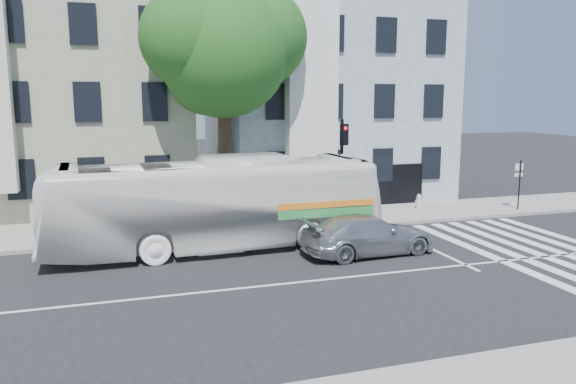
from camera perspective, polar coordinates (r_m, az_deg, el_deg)
name	(u,v)px	position (r m, az deg, el deg)	size (l,w,h in m)	color
ground	(282,284)	(17.25, -0.62, -9.34)	(120.00, 120.00, 0.00)	black
sidewalk_far	(229,225)	(24.70, -6.06, -3.37)	(80.00, 4.00, 0.15)	gray
building_left	(61,99)	(30.69, -22.06, 8.73)	(12.00, 10.00, 11.00)	gray
building_right	(322,99)	(32.78, 3.47, 9.42)	(12.00, 10.00, 11.00)	#85949F
street_tree	(223,44)	(24.91, -6.60, 14.69)	(7.30, 5.90, 11.10)	#2D2116
bus	(216,204)	(20.84, -7.33, -1.20)	(12.36, 2.89, 3.44)	white
sedan	(368,235)	(20.45, 8.15, -4.32)	(4.91, 2.00, 1.43)	#B4B7BB
hedge	(170,229)	(22.58, -11.93, -3.65)	(8.50, 0.84, 0.70)	#336520
traffic_signal	(343,156)	(25.08, 5.56, 3.62)	(0.48, 0.55, 4.65)	black
fire_hydrant	(419,201)	(28.61, 13.15, -0.88)	(0.41, 0.24, 0.71)	#BABAB6
far_sign_pole	(519,178)	(29.67, 22.43, 1.31)	(0.44, 0.16, 2.42)	black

